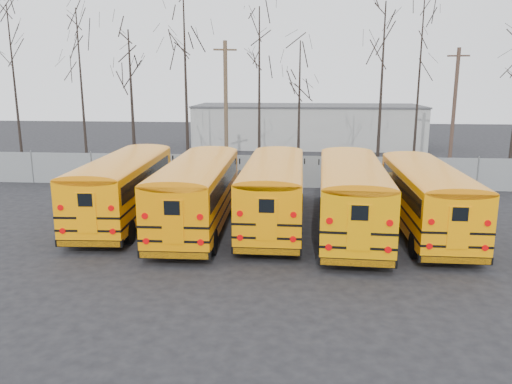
# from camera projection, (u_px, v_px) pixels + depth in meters

# --- Properties ---
(ground) EXTENTS (120.00, 120.00, 0.00)m
(ground) POSITION_uv_depth(u_px,v_px,m) (264.00, 251.00, 19.56)
(ground) COLOR black
(ground) RESTS_ON ground
(fence) EXTENTS (40.00, 0.04, 2.00)m
(fence) POSITION_uv_depth(u_px,v_px,m) (278.00, 171.00, 31.00)
(fence) COLOR gray
(fence) RESTS_ON ground
(distant_building) EXTENTS (22.00, 8.00, 4.00)m
(distant_building) POSITION_uv_depth(u_px,v_px,m) (307.00, 126.00, 50.04)
(distant_building) COLOR #A6A7A2
(distant_building) RESTS_ON ground
(bus_a) EXTENTS (3.14, 11.36, 3.15)m
(bus_a) POSITION_uv_depth(u_px,v_px,m) (125.00, 182.00, 23.57)
(bus_a) COLOR black
(bus_a) RESTS_ON ground
(bus_b) EXTENTS (2.85, 11.46, 3.19)m
(bus_b) POSITION_uv_depth(u_px,v_px,m) (198.00, 187.00, 22.36)
(bus_b) COLOR black
(bus_b) RESTS_ON ground
(bus_c) EXTENTS (2.61, 11.24, 3.14)m
(bus_c) POSITION_uv_depth(u_px,v_px,m) (274.00, 186.00, 22.69)
(bus_c) COLOR black
(bus_c) RESTS_ON ground
(bus_d) EXTENTS (3.13, 11.65, 3.23)m
(bus_d) POSITION_uv_depth(u_px,v_px,m) (351.00, 190.00, 21.64)
(bus_d) COLOR black
(bus_d) RESTS_ON ground
(bus_e) EXTENTS (2.54, 10.89, 3.04)m
(bus_e) POSITION_uv_depth(u_px,v_px,m) (426.00, 192.00, 21.70)
(bus_e) COLOR black
(bus_e) RESTS_ON ground
(utility_pole_left) EXTENTS (1.58, 0.69, 9.20)m
(utility_pole_left) POSITION_uv_depth(u_px,v_px,m) (226.00, 106.00, 35.16)
(utility_pole_left) COLOR brown
(utility_pole_left) RESTS_ON ground
(utility_pole_right) EXTENTS (1.58, 0.37, 8.87)m
(utility_pole_right) POSITION_uv_depth(u_px,v_px,m) (454.00, 107.00, 37.23)
(utility_pole_right) COLOR #453227
(utility_pole_right) RESTS_ON ground
(tree_0) EXTENTS (0.26, 0.26, 11.47)m
(tree_0) POSITION_uv_depth(u_px,v_px,m) (15.00, 92.00, 34.10)
(tree_0) COLOR black
(tree_0) RESTS_ON ground
(tree_1) EXTENTS (0.26, 0.26, 11.22)m
(tree_1) POSITION_uv_depth(u_px,v_px,m) (82.00, 94.00, 34.09)
(tree_1) COLOR black
(tree_1) RESTS_ON ground
(tree_2) EXTENTS (0.26, 0.26, 9.89)m
(tree_2) POSITION_uv_depth(u_px,v_px,m) (132.00, 104.00, 34.70)
(tree_2) COLOR black
(tree_2) RESTS_ON ground
(tree_3) EXTENTS (0.26, 0.26, 12.45)m
(tree_3) POSITION_uv_depth(u_px,v_px,m) (186.00, 85.00, 34.76)
(tree_3) COLOR black
(tree_3) RESTS_ON ground
(tree_4) EXTENTS (0.26, 0.26, 11.30)m
(tree_4) POSITION_uv_depth(u_px,v_px,m) (259.00, 93.00, 34.06)
(tree_4) COLOR black
(tree_4) RESTS_ON ground
(tree_5) EXTENTS (0.26, 0.26, 9.10)m
(tree_5) POSITION_uv_depth(u_px,v_px,m) (299.00, 110.00, 33.85)
(tree_5) COLOR black
(tree_5) RESTS_ON ground
(tree_6) EXTENTS (0.26, 0.26, 11.53)m
(tree_6) POSITION_uv_depth(u_px,v_px,m) (381.00, 92.00, 33.38)
(tree_6) COLOR black
(tree_6) RESTS_ON ground
(tree_7) EXTENTS (0.26, 0.26, 11.77)m
(tree_7) POSITION_uv_depth(u_px,v_px,m) (418.00, 90.00, 32.98)
(tree_7) COLOR black
(tree_7) RESTS_ON ground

